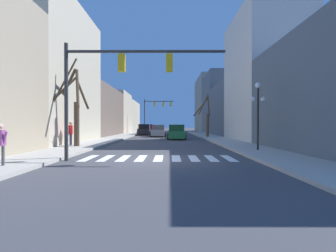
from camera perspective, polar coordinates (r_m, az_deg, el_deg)
The scene contains 18 objects.
ground_plane at distance 13.01m, azimuth -2.17°, elevation -7.33°, with size 240.00×240.00×0.00m, color #424247.
sidewalk_left at distance 14.59m, azimuth -27.00°, elevation -6.23°, with size 2.94×90.00×0.15m.
sidewalk_right at distance 14.12m, azimuth 23.56°, elevation -6.44°, with size 2.94×90.00×0.15m.
building_row_left at distance 38.37m, azimuth -16.61°, elevation 4.66°, with size 6.00×64.80×12.68m.
building_row_right at distance 44.04m, azimuth 13.50°, elevation 5.39°, with size 6.00×65.59×13.38m.
crosswalk_stripes at distance 13.55m, azimuth -2.07°, elevation -7.00°, with size 7.65×2.60×0.01m.
traffic_signal_near at distance 12.96m, azimuth -11.36°, elevation 11.01°, with size 7.67×0.28×5.62m.
traffic_signal_far at distance 51.95m, azimuth -2.87°, elevation 3.88°, with size 5.86×0.28×6.72m.
street_lamp_right_corner at distance 17.28m, azimuth 18.99°, elevation 4.96°, with size 0.95×0.36×4.21m.
car_at_intersection at distance 42.28m, azimuth -5.15°, elevation -0.89°, with size 2.09×4.54×1.78m.
car_parked_left_near at distance 37.05m, azimuth -2.11°, elevation -1.13°, with size 2.08×4.84×1.67m.
car_parked_right_mid at distance 47.82m, azimuth -4.45°, elevation -0.74°, with size 2.20×4.58×1.77m.
car_parked_right_far at distance 30.48m, azimuth 1.84°, elevation -1.41°, with size 2.11×4.67×1.71m.
pedestrian_on_right_sidewalk at distance 20.10m, azimuth -21.14°, elevation -1.55°, with size 0.29×0.67×1.57m.
pedestrian_near_right_corner at distance 12.10m, azimuth -32.71°, elevation -2.70°, with size 0.69×0.30×1.62m.
pedestrian_on_left_sidewalk at distance 21.08m, azimuth -20.41°, elevation -1.10°, with size 0.29×0.78×1.80m.
street_tree_right_far at distance 20.38m, azimuth -19.81°, elevation 4.05°, with size 2.82×2.92×6.43m.
street_tree_right_mid at distance 34.46m, azimuth 8.28°, elevation 1.90°, with size 2.39×2.55×5.56m.
Camera 1 is at (0.55, -12.88, 1.74)m, focal length 28.00 mm.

